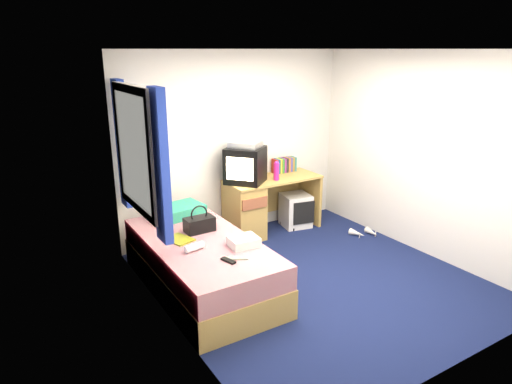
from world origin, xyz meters
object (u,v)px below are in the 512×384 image
crt_tv (245,165)px  colour_swatch_fan (236,258)px  white_heels (365,233)px  vcr (245,145)px  desk (255,205)px  picture_frame (290,166)px  towel (244,242)px  aerosol_can (261,172)px  water_bottle (194,247)px  pillow (178,211)px  storage_cube (296,210)px  remote_control (228,261)px  pink_water_bottle (276,172)px  bed (202,264)px  handbag (199,224)px  magazine (179,239)px

crt_tv → colour_swatch_fan: size_ratio=2.85×
white_heels → vcr: bearing=148.2°
desk → picture_frame: size_ratio=9.29×
towel → white_heels: (2.15, 0.48, -0.55)m
aerosol_can → water_bottle: aerosol_can is taller
pillow → white_heels: 2.53m
vcr → picture_frame: (0.84, 0.19, -0.42)m
picture_frame → towel: bearing=-120.1°
picture_frame → aerosol_can: (-0.57, -0.14, 0.01)m
storage_cube → picture_frame: 0.64m
remote_control → picture_frame: bearing=26.4°
pink_water_bottle → remote_control: bearing=-136.4°
vcr → water_bottle: 1.83m
pillow → colour_swatch_fan: pillow is taller
pillow → water_bottle: size_ratio=2.90×
picture_frame → white_heels: size_ratio=0.43×
remote_control → bed: bearing=75.3°
crt_tv → handbag: bearing=-94.2°
white_heels → handbag: bearing=177.5°
handbag → water_bottle: 0.49m
bed → pink_water_bottle: pink_water_bottle is taller
aerosol_can → colour_swatch_fan: (-1.27, -1.57, -0.29)m
water_bottle → colour_swatch_fan: (0.25, -0.37, -0.03)m
crt_tv → remote_control: size_ratio=3.92×
pillow → bed: bearing=-95.0°
storage_cube → crt_tv: crt_tv is taller
pillow → handbag: 0.54m
colour_swatch_fan → remote_control: remote_control is taller
vcr → pink_water_bottle: size_ratio=1.66×
water_bottle → vcr: bearing=42.6°
desk → colour_swatch_fan: size_ratio=5.91×
water_bottle → bed: bearing=50.5°
aerosol_can → magazine: 1.81m
aerosol_can → white_heels: 1.61m
picture_frame → handbag: (-1.84, -0.93, -0.19)m
crt_tv → towel: 1.58m
pillow → colour_swatch_fan: size_ratio=2.64×
crt_tv → aerosol_can: 0.32m
desk → storage_cube: size_ratio=2.81×
remote_control → white_heels: size_ratio=0.49×
storage_cube → vcr: (-0.79, 0.05, 1.01)m
pink_water_bottle → crt_tv: bearing=162.7°
pink_water_bottle → magazine: size_ratio=0.81×
pink_water_bottle → water_bottle: (-1.65, -1.03, -0.29)m
storage_cube → pink_water_bottle: 0.75m
remote_control → magazine: bearing=89.9°
pillow → remote_control: pillow is taller
storage_cube → water_bottle: (-2.04, -1.11, 0.34)m
magazine → colour_swatch_fan: bearing=-67.7°
handbag → water_bottle: bearing=-121.8°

